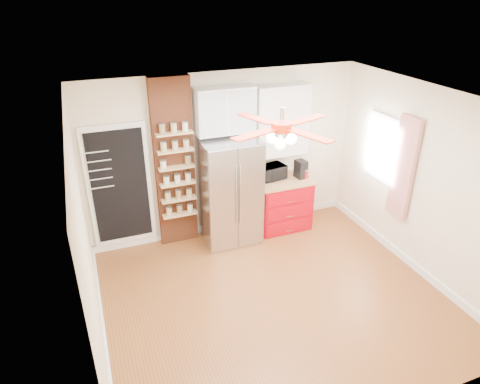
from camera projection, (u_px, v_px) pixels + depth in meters
name	position (u px, v px, depth m)	size (l,w,h in m)	color
floor	(274.00, 297.00, 5.86)	(4.50, 4.50, 0.00)	brown
ceiling	(283.00, 103.00, 4.66)	(4.50, 4.50, 0.00)	white
wall_back	(225.00, 155.00, 6.93)	(4.50, 0.02, 2.70)	#FCEBCB
wall_front	(381.00, 319.00, 3.59)	(4.50, 0.02, 2.70)	#FCEBCB
wall_left	(86.00, 248.00, 4.54)	(0.02, 4.00, 2.70)	#FCEBCB
wall_right	(423.00, 183.00, 5.98)	(0.02, 4.00, 2.70)	#FCEBCB
chalkboard	(120.00, 186.00, 6.47)	(0.95, 0.05, 1.95)	white
brick_pillar	(174.00, 164.00, 6.59)	(0.60, 0.16, 2.70)	brown
fridge	(230.00, 191.00, 6.82)	(0.90, 0.70, 1.75)	#ACACB1
upper_glass_cabinet	(225.00, 110.00, 6.42)	(0.90, 0.35, 0.70)	white
red_cabinet	(282.00, 203.00, 7.36)	(0.94, 0.64, 0.90)	#B40312
upper_shelf_unit	(281.00, 121.00, 6.87)	(0.90, 0.30, 1.15)	white
window	(383.00, 149.00, 6.64)	(0.04, 0.75, 1.05)	white
curtain	(403.00, 168.00, 6.21)	(0.06, 0.40, 1.55)	red
ceiling_fan	(282.00, 127.00, 4.78)	(1.40, 1.40, 0.44)	silver
toaster_oven	(272.00, 172.00, 7.15)	(0.43, 0.29, 0.24)	black
coffee_maker	(301.00, 169.00, 7.18)	(0.16, 0.20, 0.30)	black
canister_left	(305.00, 174.00, 7.19)	(0.09, 0.09, 0.14)	red
canister_right	(299.00, 171.00, 7.30)	(0.10, 0.10, 0.14)	#A51409
pantry_jar_oats	(163.00, 164.00, 6.39)	(0.09, 0.09, 0.11)	beige
pantry_jar_beans	(188.00, 160.00, 6.51)	(0.10, 0.10, 0.14)	olive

